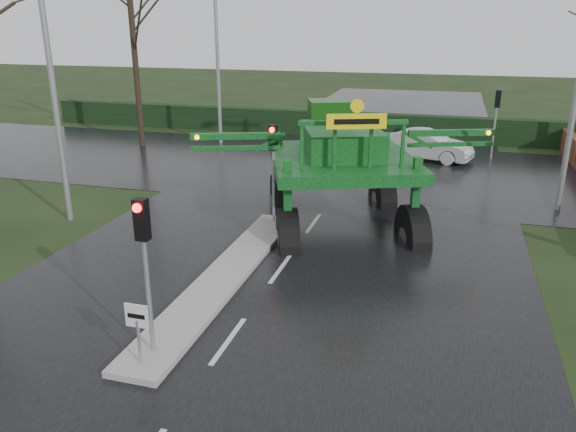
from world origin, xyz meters
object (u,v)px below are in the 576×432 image
(street_light_right, at_px, (575,45))
(white_sedan, at_px, (425,160))
(traffic_signal_far, at_px, (497,109))
(street_light_left_far, at_px, (222,36))
(traffic_signal_mid, at_px, (273,153))
(street_light_left_near, at_px, (55,46))
(traffic_signal_near, at_px, (144,244))
(crop_sprayer, at_px, (287,159))
(keep_left_sign, at_px, (138,324))

(street_light_right, relative_size, white_sedan, 2.19)
(traffic_signal_far, xyz_separation_m, street_light_left_far, (-14.69, -0.01, 3.40))
(traffic_signal_mid, relative_size, street_light_left_near, 0.35)
(traffic_signal_far, relative_size, white_sedan, 0.77)
(traffic_signal_mid, distance_m, street_light_right, 11.05)
(traffic_signal_near, height_order, white_sedan, traffic_signal_near)
(traffic_signal_mid, bearing_deg, street_light_left_near, -167.79)
(traffic_signal_far, xyz_separation_m, crop_sprayer, (-6.97, -13.71, 0.12))
(street_light_left_far, relative_size, white_sedan, 2.19)
(street_light_left_near, distance_m, street_light_left_far, 14.00)
(keep_left_sign, bearing_deg, street_light_right, 54.88)
(keep_left_sign, xyz_separation_m, street_light_right, (9.49, 13.50, 4.93))
(keep_left_sign, relative_size, street_light_left_near, 0.14)
(street_light_left_far, bearing_deg, traffic_signal_near, -71.83)
(traffic_signal_far, height_order, crop_sprayer, crop_sprayer)
(street_light_right, relative_size, street_light_left_far, 1.00)
(traffic_signal_near, relative_size, traffic_signal_far, 1.00)
(traffic_signal_near, bearing_deg, white_sedan, 77.17)
(traffic_signal_mid, xyz_separation_m, white_sedan, (4.56, 11.53, -2.59))
(traffic_signal_near, xyz_separation_m, traffic_signal_far, (7.80, 21.02, 0.00))
(traffic_signal_far, bearing_deg, street_light_left_near, 43.63)
(traffic_signal_near, bearing_deg, street_light_left_near, 134.53)
(street_light_right, height_order, white_sedan, street_light_right)
(keep_left_sign, relative_size, street_light_left_far, 0.14)
(traffic_signal_far, bearing_deg, white_sedan, 16.94)
(traffic_signal_mid, height_order, white_sedan, traffic_signal_mid)
(keep_left_sign, bearing_deg, street_light_left_near, 132.59)
(keep_left_sign, xyz_separation_m, white_sedan, (4.56, 20.52, -1.06))
(traffic_signal_near, distance_m, white_sedan, 20.71)
(keep_left_sign, relative_size, street_light_right, 0.14)
(traffic_signal_near, relative_size, street_light_right, 0.35)
(keep_left_sign, distance_m, street_light_left_far, 23.11)
(street_light_left_far, height_order, crop_sprayer, street_light_left_far)
(traffic_signal_mid, bearing_deg, street_light_right, 25.40)
(keep_left_sign, relative_size, traffic_signal_far, 0.38)
(traffic_signal_mid, height_order, street_light_left_near, street_light_left_near)
(street_light_right, bearing_deg, keep_left_sign, -125.12)
(street_light_left_near, relative_size, crop_sprayer, 1.04)
(crop_sprayer, bearing_deg, traffic_signal_mid, 103.95)
(traffic_signal_near, distance_m, street_light_right, 16.46)
(traffic_signal_near, bearing_deg, street_light_left_far, 108.17)
(keep_left_sign, distance_m, traffic_signal_mid, 9.12)
(traffic_signal_mid, relative_size, white_sedan, 0.77)
(street_light_left_near, height_order, street_light_right, same)
(traffic_signal_far, height_order, street_light_left_near, street_light_left_near)
(traffic_signal_mid, relative_size, crop_sprayer, 0.37)
(traffic_signal_far, bearing_deg, crop_sprayer, 63.06)
(keep_left_sign, height_order, crop_sprayer, crop_sprayer)
(traffic_signal_near, distance_m, crop_sprayer, 7.35)
(keep_left_sign, xyz_separation_m, traffic_signal_near, (0.00, 0.49, 1.53))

